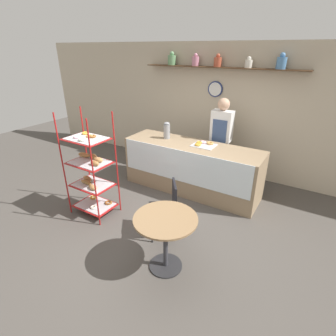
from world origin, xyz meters
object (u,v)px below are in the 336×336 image
(pastry_rack, at_px, (91,172))
(coffee_carafe, at_px, (167,130))
(cafe_table, at_px, (166,230))
(donut_tray_counter, at_px, (203,144))
(cafe_chair, at_px, (168,204))
(person_worker, at_px, (221,138))

(pastry_rack, distance_m, coffee_carafe, 1.71)
(cafe_table, bearing_deg, donut_tray_counter, 102.80)
(cafe_chair, bearing_deg, person_worker, 144.09)
(person_worker, distance_m, cafe_table, 2.62)
(person_worker, relative_size, coffee_carafe, 5.29)
(pastry_rack, relative_size, person_worker, 1.00)
(coffee_carafe, bearing_deg, donut_tray_counter, 1.20)
(pastry_rack, xyz_separation_m, person_worker, (1.37, 2.14, 0.21))
(cafe_table, distance_m, cafe_chair, 0.64)
(cafe_chair, bearing_deg, donut_tray_counter, 149.52)
(person_worker, height_order, donut_tray_counter, person_worker)
(pastry_rack, bearing_deg, person_worker, 57.36)
(pastry_rack, xyz_separation_m, cafe_table, (1.70, -0.43, -0.18))
(cafe_chair, bearing_deg, pastry_rack, -121.21)
(cafe_chair, xyz_separation_m, coffee_carafe, (-0.94, 1.48, 0.57))
(person_worker, bearing_deg, pastry_rack, -122.64)
(coffee_carafe, bearing_deg, cafe_table, -58.48)
(pastry_rack, distance_m, person_worker, 2.55)
(cafe_table, xyz_separation_m, donut_tray_counter, (-0.47, 2.06, 0.39))
(cafe_table, height_order, coffee_carafe, coffee_carafe)
(cafe_chair, distance_m, coffee_carafe, 1.85)
(cafe_chair, relative_size, donut_tray_counter, 2.12)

